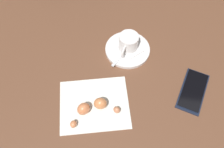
# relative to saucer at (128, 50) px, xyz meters

# --- Properties ---
(ground_plane) EXTENTS (1.80, 1.80, 0.00)m
(ground_plane) POSITION_rel_saucer_xyz_m (-0.10, 0.03, -0.01)
(ground_plane) COLOR brown
(saucer) EXTENTS (0.14, 0.14, 0.01)m
(saucer) POSITION_rel_saucer_xyz_m (0.00, 0.00, 0.00)
(saucer) COLOR white
(saucer) RESTS_ON ground
(espresso_cup) EXTENTS (0.09, 0.06, 0.06)m
(espresso_cup) POSITION_rel_saucer_xyz_m (0.00, -0.00, 0.03)
(espresso_cup) COLOR white
(espresso_cup) RESTS_ON saucer
(teaspoon) EXTENTS (0.12, 0.07, 0.01)m
(teaspoon) POSITION_rel_saucer_xyz_m (-0.00, -0.00, 0.01)
(teaspoon) COLOR silver
(teaspoon) RESTS_ON saucer
(sugar_packet) EXTENTS (0.05, 0.05, 0.01)m
(sugar_packet) POSITION_rel_saucer_xyz_m (-0.02, -0.03, 0.01)
(sugar_packet) COLOR white
(sugar_packet) RESTS_ON saucer
(napkin) EXTENTS (0.21, 0.23, 0.00)m
(napkin) POSITION_rel_saucer_xyz_m (-0.21, 0.07, -0.00)
(napkin) COLOR white
(napkin) RESTS_ON ground
(croissant) EXTENTS (0.10, 0.13, 0.04)m
(croissant) POSITION_rel_saucer_xyz_m (-0.22, 0.07, 0.02)
(croissant) COLOR tan
(croissant) RESTS_ON napkin
(cell_phone) EXTENTS (0.15, 0.10, 0.01)m
(cell_phone) POSITION_rel_saucer_xyz_m (-0.12, -0.21, -0.00)
(cell_phone) COLOR #161E32
(cell_phone) RESTS_ON ground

